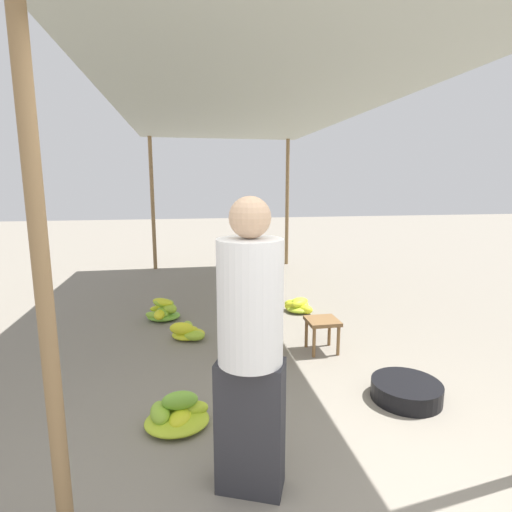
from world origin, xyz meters
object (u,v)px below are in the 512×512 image
(basin_black, at_px, (406,391))
(banana_pile_left_0, at_px, (177,414))
(banana_pile_right_1, at_px, (299,306))
(crate_near, at_px, (254,345))
(vendor_foreground, at_px, (250,346))
(banana_pile_left_1, at_px, (188,332))
(banana_pile_left_2, at_px, (163,311))
(banana_pile_right_0, at_px, (268,271))
(stool, at_px, (322,325))

(basin_black, height_order, banana_pile_left_0, banana_pile_left_0)
(banana_pile_right_1, relative_size, crate_near, 0.95)
(vendor_foreground, distance_m, banana_pile_left_1, 2.61)
(banana_pile_left_2, bearing_deg, banana_pile_left_0, -84.93)
(vendor_foreground, height_order, banana_pile_right_1, vendor_foreground)
(banana_pile_left_2, distance_m, crate_near, 1.66)
(vendor_foreground, xyz_separation_m, banana_pile_right_0, (1.30, 5.59, -0.83))
(banana_pile_left_2, xyz_separation_m, crate_near, (1.03, -1.30, -0.02))
(banana_pile_left_0, bearing_deg, banana_pile_right_0, 70.25)
(basin_black, bearing_deg, stool, 108.84)
(stool, xyz_separation_m, banana_pile_right_1, (0.14, 1.37, -0.21))
(crate_near, bearing_deg, basin_black, -45.81)
(banana_pile_left_1, distance_m, banana_pile_right_1, 1.77)
(banana_pile_left_2, height_order, banana_pile_right_0, banana_pile_left_2)
(stool, relative_size, basin_black, 0.62)
(banana_pile_left_1, xyz_separation_m, crate_near, (0.70, -0.54, 0.01))
(basin_black, xyz_separation_m, crate_near, (-1.12, 1.15, 0.02))
(stool, xyz_separation_m, banana_pile_left_0, (-1.55, -1.12, -0.21))
(banana_pile_left_1, height_order, banana_pile_right_0, banana_pile_right_0)
(stool, relative_size, banana_pile_left_1, 0.84)
(vendor_foreground, distance_m, crate_near, 2.11)
(vendor_foreground, relative_size, basin_black, 2.98)
(banana_pile_left_0, bearing_deg, crate_near, 55.69)
(basin_black, distance_m, banana_pile_right_1, 2.47)
(banana_pile_left_1, relative_size, banana_pile_left_2, 0.84)
(banana_pile_left_1, relative_size, banana_pile_right_1, 1.04)
(banana_pile_right_0, bearing_deg, banana_pile_left_0, -109.75)
(basin_black, relative_size, banana_pile_left_2, 1.14)
(banana_pile_left_2, xyz_separation_m, banana_pile_right_1, (1.92, 0.01, -0.03))
(stool, height_order, basin_black, stool)
(basin_black, relative_size, crate_near, 1.33)
(banana_pile_right_1, bearing_deg, stool, -96.04)
(stool, relative_size, banana_pile_right_1, 0.87)
(banana_pile_right_0, distance_m, crate_near, 3.79)
(banana_pile_left_0, xyz_separation_m, banana_pile_right_1, (1.70, 2.49, -0.00))
(banana_pile_right_1, distance_m, crate_near, 1.58)
(banana_pile_left_1, relative_size, banana_pile_right_0, 0.73)
(banana_pile_right_0, bearing_deg, crate_near, -104.31)
(stool, bearing_deg, banana_pile_right_1, 83.96)
(banana_pile_right_0, bearing_deg, banana_pile_left_2, -129.58)
(crate_near, bearing_deg, banana_pile_right_0, 75.69)
(basin_black, height_order, banana_pile_left_2, banana_pile_left_2)
(banana_pile_left_0, xyz_separation_m, banana_pile_left_2, (-0.22, 2.48, 0.03))
(stool, xyz_separation_m, basin_black, (0.37, -1.09, -0.22))
(stool, distance_m, banana_pile_right_1, 1.39)
(vendor_foreground, xyz_separation_m, banana_pile_left_1, (-0.34, 2.45, -0.82))
(banana_pile_left_2, bearing_deg, banana_pile_right_1, 0.24)
(banana_pile_left_0, relative_size, banana_pile_right_1, 1.17)
(banana_pile_left_0, relative_size, crate_near, 1.11)
(vendor_foreground, xyz_separation_m, basin_black, (1.48, 0.76, -0.83))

